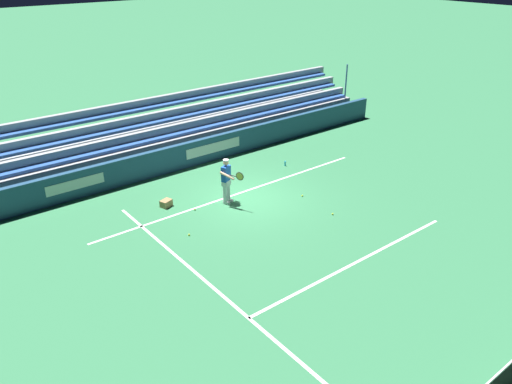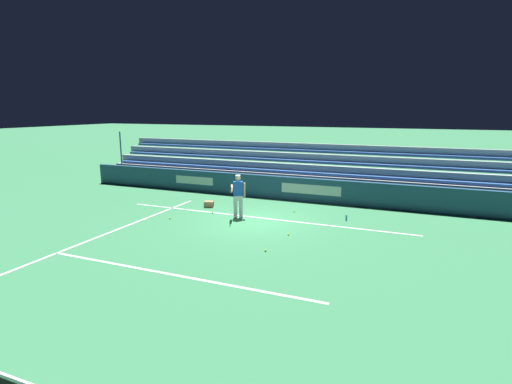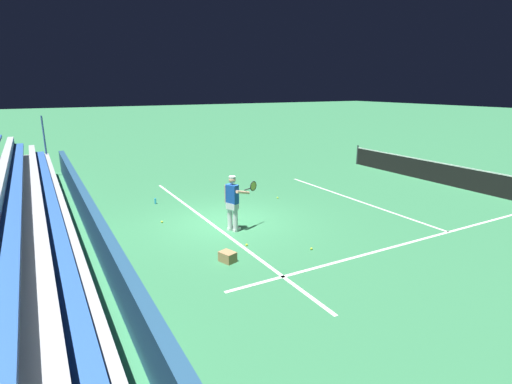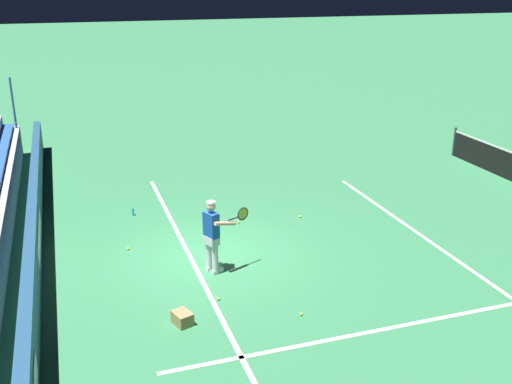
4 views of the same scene
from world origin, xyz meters
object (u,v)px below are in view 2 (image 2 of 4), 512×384
object	(u,v)px
tennis_player	(238,196)
tennis_ball_by_box	(294,211)
tennis_ball_near_player	(212,213)
water_bottle	(346,218)
tennis_ball_far_left	(170,218)
tennis_ball_toward_net	(288,235)
ball_box_cardboard	(209,204)
tennis_ball_on_baseline	(265,250)

from	to	relation	value
tennis_player	tennis_ball_by_box	bearing A→B (deg)	-135.91
tennis_ball_near_player	water_bottle	xyz separation A→B (m)	(-5.29, -1.09, 0.08)
tennis_ball_near_player	tennis_ball_far_left	distance (m)	1.79
tennis_ball_far_left	tennis_ball_near_player	bearing A→B (deg)	-128.08
tennis_player	tennis_ball_toward_net	world-z (taller)	tennis_player
tennis_ball_far_left	water_bottle	bearing A→B (deg)	-158.70
tennis_ball_far_left	tennis_ball_by_box	size ratio (longest dim) A/B	1.00
ball_box_cardboard	water_bottle	distance (m)	5.96
tennis_ball_by_box	ball_box_cardboard	bearing A→B (deg)	9.14
tennis_ball_on_baseline	tennis_ball_by_box	world-z (taller)	same
tennis_player	tennis_ball_by_box	xyz separation A→B (m)	(-1.77, -1.72, -0.86)
tennis_player	tennis_ball_near_player	size ratio (longest dim) A/B	25.98
tennis_ball_near_player	tennis_ball_on_baseline	world-z (taller)	same
ball_box_cardboard	tennis_ball_by_box	bearing A→B (deg)	-170.86
tennis_ball_toward_net	water_bottle	world-z (taller)	water_bottle
tennis_ball_on_baseline	water_bottle	world-z (taller)	water_bottle
ball_box_cardboard	tennis_ball_near_player	world-z (taller)	ball_box_cardboard
tennis_player	tennis_ball_far_left	world-z (taller)	tennis_player
tennis_player	tennis_ball_near_player	xyz separation A→B (m)	(1.28, -0.22, -0.86)
tennis_ball_toward_net	tennis_ball_by_box	bearing A→B (deg)	-76.08
tennis_ball_by_box	tennis_ball_toward_net	size ratio (longest dim) A/B	1.00
tennis_ball_by_box	water_bottle	xyz separation A→B (m)	(-2.24, 0.41, 0.08)
tennis_ball_near_player	tennis_ball_toward_net	xyz separation A→B (m)	(-3.82, 1.59, 0.00)
tennis_ball_on_baseline	tennis_ball_far_left	bearing A→B (deg)	-22.00
tennis_ball_far_left	tennis_ball_toward_net	size ratio (longest dim) A/B	1.00
tennis_ball_near_player	water_bottle	world-z (taller)	water_bottle
tennis_ball_far_left	water_bottle	distance (m)	6.86
tennis_ball_on_baseline	water_bottle	bearing A→B (deg)	-110.27
tennis_ball_near_player	tennis_ball_far_left	bearing A→B (deg)	51.92
ball_box_cardboard	tennis_player	bearing A→B (deg)	150.05
tennis_player	ball_box_cardboard	distance (m)	2.37
tennis_ball_far_left	tennis_ball_by_box	world-z (taller)	same
tennis_player	ball_box_cardboard	world-z (taller)	tennis_player
tennis_ball_on_baseline	tennis_ball_toward_net	distance (m)	1.75
tennis_ball_near_player	tennis_ball_by_box	size ratio (longest dim) A/B	1.00
tennis_ball_far_left	water_bottle	world-z (taller)	water_bottle
tennis_ball_on_baseline	tennis_ball_far_left	size ratio (longest dim) A/B	1.00
tennis_ball_toward_net	water_bottle	distance (m)	3.05
tennis_player	tennis_ball_near_player	bearing A→B (deg)	-9.86
tennis_ball_toward_net	tennis_player	bearing A→B (deg)	-28.24
water_bottle	tennis_player	bearing A→B (deg)	18.07
tennis_ball_on_baseline	water_bottle	xyz separation A→B (m)	(-1.63, -4.42, 0.08)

